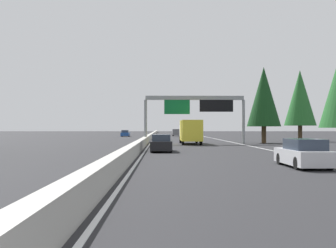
# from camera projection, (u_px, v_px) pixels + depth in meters

# --- Properties ---
(ground_plane) EXTENTS (320.00, 320.00, 0.00)m
(ground_plane) POSITION_uv_depth(u_px,v_px,m) (151.00, 141.00, 62.35)
(ground_plane) COLOR #262628
(median_barrier) EXTENTS (180.00, 0.56, 0.90)m
(median_barrier) POSITION_uv_depth(u_px,v_px,m) (152.00, 135.00, 82.35)
(median_barrier) COLOR #ADAAA3
(median_barrier) RESTS_ON ground
(shoulder_stripe_right) EXTENTS (160.00, 0.16, 0.01)m
(shoulder_stripe_right) POSITION_uv_depth(u_px,v_px,m) (215.00, 139.00, 72.54)
(shoulder_stripe_right) COLOR silver
(shoulder_stripe_right) RESTS_ON ground
(shoulder_stripe_median) EXTENTS (160.00, 0.16, 0.01)m
(shoulder_stripe_median) POSITION_uv_depth(u_px,v_px,m) (154.00, 139.00, 72.35)
(shoulder_stripe_median) COLOR silver
(shoulder_stripe_median) RESTS_ON ground
(sign_gantry_overhead) EXTENTS (0.50, 12.68, 6.03)m
(sign_gantry_overhead) POSITION_uv_depth(u_px,v_px,m) (196.00, 106.00, 49.39)
(sign_gantry_overhead) COLOR gray
(sign_gantry_overhead) RESTS_ON ground
(sedan_distant_b) EXTENTS (4.40, 1.80, 1.47)m
(sedan_distant_b) POSITION_uv_depth(u_px,v_px,m) (303.00, 154.00, 20.45)
(sedan_distant_b) COLOR silver
(sedan_distant_b) RESTS_ON ground
(sedan_mid_right) EXTENTS (4.40, 1.80, 1.47)m
(sedan_mid_right) POSITION_uv_depth(u_px,v_px,m) (161.00, 144.00, 33.70)
(sedan_mid_right) COLOR black
(sedan_mid_right) RESTS_ON ground
(box_truck_distant_a) EXTENTS (8.50, 2.40, 2.95)m
(box_truck_distant_a) POSITION_uv_depth(u_px,v_px,m) (190.00, 131.00, 49.07)
(box_truck_distant_a) COLOR gold
(box_truck_distant_a) RESTS_ON ground
(minivan_near_right) EXTENTS (5.00, 1.95, 1.69)m
(minivan_near_right) POSITION_uv_depth(u_px,v_px,m) (176.00, 132.00, 96.28)
(minivan_near_right) COLOR slate
(minivan_near_right) RESTS_ON ground
(oncoming_near) EXTENTS (4.40, 1.80, 1.47)m
(oncoming_near) POSITION_uv_depth(u_px,v_px,m) (125.00, 134.00, 90.35)
(oncoming_near) COLOR #1E4793
(oncoming_near) RESTS_ON ground
(conifer_right_near) EXTENTS (4.41, 4.41, 10.03)m
(conifer_right_near) POSITION_uv_depth(u_px,v_px,m) (264.00, 97.00, 51.73)
(conifer_right_near) COLOR #4C3823
(conifer_right_near) RESTS_ON ground
(conifer_right_mid) EXTENTS (4.71, 4.71, 10.70)m
(conifer_right_mid) POSITION_uv_depth(u_px,v_px,m) (300.00, 98.00, 59.15)
(conifer_right_mid) COLOR #4C3823
(conifer_right_mid) RESTS_ON ground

